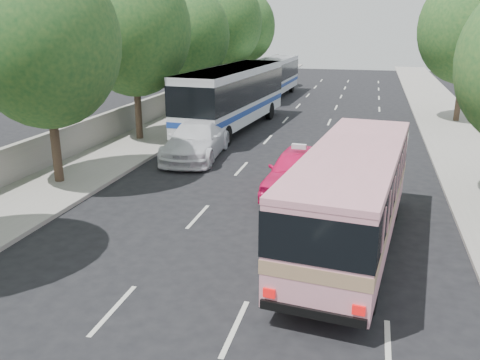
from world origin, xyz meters
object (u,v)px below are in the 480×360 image
(tour_coach_front, at_px, (233,93))
(tour_coach_rear, at_px, (273,74))
(pink_bus, at_px, (352,189))
(pink_taxi, at_px, (298,171))
(white_pickup, at_px, (196,140))

(tour_coach_front, bearing_deg, tour_coach_rear, 96.15)
(pink_bus, xyz_separation_m, pink_taxi, (-2.17, 4.78, -0.99))
(pink_bus, distance_m, pink_taxi, 5.35)
(pink_taxi, distance_m, tour_coach_front, 12.22)
(pink_taxi, height_order, tour_coach_rear, tour_coach_rear)
(pink_taxi, xyz_separation_m, tour_coach_rear, (-5.76, 24.83, 1.08))
(pink_taxi, relative_size, white_pickup, 0.84)
(tour_coach_front, relative_size, tour_coach_rear, 1.15)
(pink_bus, xyz_separation_m, tour_coach_rear, (-7.92, 29.61, 0.09))
(pink_bus, bearing_deg, tour_coach_rear, 111.50)
(pink_taxi, height_order, tour_coach_front, tour_coach_front)
(white_pickup, height_order, tour_coach_front, tour_coach_front)
(pink_bus, relative_size, white_pickup, 1.60)
(pink_bus, xyz_separation_m, white_pickup, (-7.67, 8.78, -0.99))
(pink_bus, bearing_deg, pink_taxi, 120.91)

